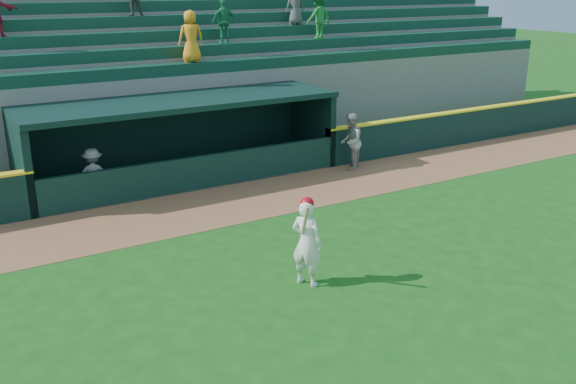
# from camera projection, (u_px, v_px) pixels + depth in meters

# --- Properties ---
(ground) EXTENTS (120.00, 120.00, 0.00)m
(ground) POSITION_uv_depth(u_px,v_px,m) (328.00, 272.00, 13.33)
(ground) COLOR #154C13
(ground) RESTS_ON ground
(warning_track) EXTENTS (40.00, 3.00, 0.01)m
(warning_track) POSITION_uv_depth(u_px,v_px,m) (225.00, 205.00, 17.31)
(warning_track) COLOR brown
(warning_track) RESTS_ON ground
(field_wall_right) EXTENTS (15.50, 0.30, 1.20)m
(field_wall_right) POSITION_uv_depth(u_px,v_px,m) (495.00, 122.00, 24.49)
(field_wall_right) COLOR black
(field_wall_right) RESTS_ON ground
(wall_stripe_right) EXTENTS (15.50, 0.32, 0.06)m
(wall_stripe_right) POSITION_uv_depth(u_px,v_px,m) (497.00, 106.00, 24.29)
(wall_stripe_right) COLOR yellow
(wall_stripe_right) RESTS_ON field_wall_right
(dugout_player_front) EXTENTS (1.11, 1.11, 1.81)m
(dugout_player_front) POSITION_uv_depth(u_px,v_px,m) (351.00, 142.00, 20.31)
(dugout_player_front) COLOR #9A9A95
(dugout_player_front) RESTS_ON ground
(dugout_player_inside) EXTENTS (1.05, 0.77, 1.47)m
(dugout_player_inside) POSITION_uv_depth(u_px,v_px,m) (94.00, 175.00, 17.46)
(dugout_player_inside) COLOR gray
(dugout_player_inside) RESTS_ON ground
(dugout) EXTENTS (9.40, 2.80, 2.46)m
(dugout) POSITION_uv_depth(u_px,v_px,m) (179.00, 133.00, 19.41)
(dugout) COLOR slate
(dugout) RESTS_ON ground
(stands) EXTENTS (34.50, 6.25, 7.57)m
(stands) POSITION_uv_depth(u_px,v_px,m) (128.00, 80.00, 22.77)
(stands) COLOR slate
(stands) RESTS_ON ground
(batter_at_plate) EXTENTS (0.68, 0.85, 1.85)m
(batter_at_plate) POSITION_uv_depth(u_px,v_px,m) (307.00, 241.00, 12.52)
(batter_at_plate) COLOR white
(batter_at_plate) RESTS_ON ground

